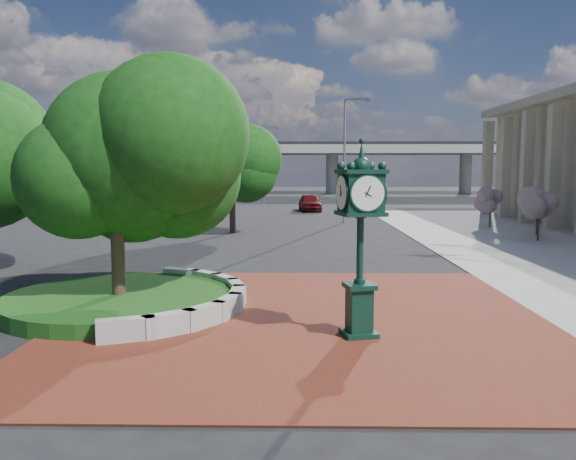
% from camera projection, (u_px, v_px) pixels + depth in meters
% --- Properties ---
extents(ground, '(200.00, 200.00, 0.00)m').
position_uv_depth(ground, '(304.00, 309.00, 15.12)').
color(ground, black).
rests_on(ground, ground).
extents(plaza, '(12.00, 12.00, 0.04)m').
position_uv_depth(plaza, '(304.00, 318.00, 14.13)').
color(plaza, brown).
rests_on(plaza, ground).
extents(planter_wall, '(2.96, 6.77, 0.54)m').
position_uv_depth(planter_wall, '(204.00, 299.00, 15.14)').
color(planter_wall, '#9E9B93').
rests_on(planter_wall, ground).
extents(grass_bed, '(6.10, 6.10, 0.40)m').
position_uv_depth(grass_bed, '(120.00, 301.00, 15.18)').
color(grass_bed, '#194413').
rests_on(grass_bed, ground).
extents(overpass, '(90.00, 12.00, 7.50)m').
position_uv_depth(overpass, '(297.00, 150.00, 83.98)').
color(overpass, '#9E9B93').
rests_on(overpass, ground).
extents(tree_planter, '(5.20, 5.20, 6.33)m').
position_uv_depth(tree_planter, '(115.00, 170.00, 14.80)').
color(tree_planter, '#38281C').
rests_on(tree_planter, ground).
extents(tree_street, '(4.40, 4.40, 5.45)m').
position_uv_depth(tree_street, '(232.00, 177.00, 32.72)').
color(tree_street, '#38281C').
rests_on(tree_street, ground).
extents(post_clock, '(1.05, 1.05, 4.34)m').
position_uv_depth(post_clock, '(360.00, 232.00, 12.34)').
color(post_clock, black).
rests_on(post_clock, ground).
extents(parked_car, '(2.15, 4.60, 1.52)m').
position_uv_depth(parked_car, '(310.00, 202.00, 49.74)').
color(parked_car, '#550C10').
rests_on(parked_car, ground).
extents(street_lamp_near, '(1.79, 0.93, 8.49)m').
position_uv_depth(street_lamp_near, '(347.00, 151.00, 38.59)').
color(street_lamp_near, slate).
rests_on(street_lamp_near, ground).
extents(street_lamp_far, '(1.80, 0.49, 8.08)m').
position_uv_depth(street_lamp_far, '(265.00, 159.00, 58.35)').
color(street_lamp_far, slate).
rests_on(street_lamp_far, ground).
extents(shrub_near, '(1.20, 1.20, 2.20)m').
position_uv_depth(shrub_near, '(539.00, 211.00, 28.87)').
color(shrub_near, '#38281C').
rests_on(shrub_near, ground).
extents(shrub_mid, '(1.20, 1.20, 2.20)m').
position_uv_depth(shrub_mid, '(538.00, 207.00, 31.42)').
color(shrub_mid, '#38281C').
rests_on(shrub_mid, ground).
extents(shrub_far, '(1.20, 1.20, 2.20)m').
position_uv_depth(shrub_far, '(490.00, 203.00, 35.67)').
color(shrub_far, '#38281C').
rests_on(shrub_far, ground).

